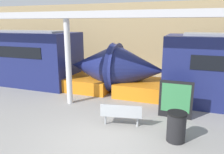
% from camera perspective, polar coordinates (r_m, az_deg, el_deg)
% --- Properties ---
extents(ground_plane, '(60.00, 60.00, 0.00)m').
position_cam_1_polar(ground_plane, '(7.24, -4.62, -16.34)').
color(ground_plane, gray).
extents(station_wall, '(56.00, 0.20, 5.00)m').
position_cam_1_polar(station_wall, '(15.40, 10.10, 9.47)').
color(station_wall, tan).
rests_on(station_wall, ground_plane).
extents(train_right, '(15.87, 2.93, 3.20)m').
position_cam_1_polar(train_right, '(15.98, -26.86, 4.75)').
color(train_right, navy).
rests_on(train_right, ground_plane).
extents(bench_near, '(1.53, 0.72, 0.85)m').
position_cam_1_polar(bench_near, '(7.92, 2.41, -9.48)').
color(bench_near, '#ADB2B7').
rests_on(bench_near, ground_plane).
extents(trash_bin, '(0.61, 0.61, 0.96)m').
position_cam_1_polar(trash_bin, '(7.30, 16.44, -12.34)').
color(trash_bin, black).
rests_on(trash_bin, ground_plane).
extents(poster_board, '(1.27, 0.07, 1.50)m').
position_cam_1_polar(poster_board, '(8.85, 16.27, -5.67)').
color(poster_board, black).
rests_on(poster_board, ground_plane).
extents(support_column_near, '(0.26, 0.26, 3.83)m').
position_cam_1_polar(support_column_near, '(10.00, -11.34, 3.72)').
color(support_column_near, silver).
rests_on(support_column_near, ground_plane).
extents(canopy_beam, '(28.00, 0.60, 0.28)m').
position_cam_1_polar(canopy_beam, '(9.85, -11.93, 15.57)').
color(canopy_beam, '#B7B7BC').
rests_on(canopy_beam, support_column_near).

